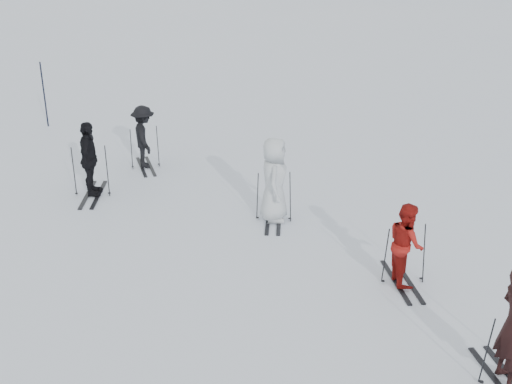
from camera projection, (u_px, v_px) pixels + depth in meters
ground at (269, 254)px, 13.48m from camera, size 120.00×120.00×0.00m
skier_red at (406, 245)px, 12.11m from camera, size 0.73×0.88×1.63m
skier_grey at (274, 181)px, 14.59m from camera, size 0.92×1.12×1.98m
skier_uphill_left at (89, 160)px, 15.95m from camera, size 0.72×1.19×1.90m
skier_uphill_far at (144, 138)px, 17.82m from camera, size 0.68×1.15×1.75m
skis_near_dark at (511, 347)px, 9.51m from camera, size 1.83×1.11×1.27m
skis_red at (405, 254)px, 12.19m from camera, size 1.82×1.16×1.24m
skis_grey at (274, 196)px, 14.74m from camera, size 1.89×1.40×1.23m
skis_uphill_left at (90, 170)px, 16.06m from camera, size 2.05×1.41×1.36m
skis_uphill_far at (145, 147)px, 17.93m from camera, size 1.68×0.92×1.21m
piste_marker at (44, 95)px, 21.31m from camera, size 0.06×0.06×2.18m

